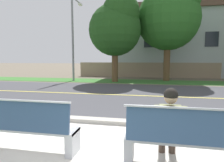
# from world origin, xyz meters

# --- Properties ---
(ground_plane) EXTENTS (140.00, 140.00, 0.00)m
(ground_plane) POSITION_xyz_m (0.00, 8.00, 0.00)
(ground_plane) COLOR #665B4C
(sidewalk_pavement) EXTENTS (44.00, 3.60, 0.01)m
(sidewalk_pavement) POSITION_xyz_m (0.00, 0.40, 0.01)
(sidewalk_pavement) COLOR beige
(sidewalk_pavement) RESTS_ON ground_plane
(curb_edge) EXTENTS (44.00, 0.30, 0.11)m
(curb_edge) POSITION_xyz_m (0.00, 2.35, 0.06)
(curb_edge) COLOR #ADA89E
(curb_edge) RESTS_ON ground_plane
(street_asphalt) EXTENTS (52.00, 8.00, 0.01)m
(street_asphalt) POSITION_xyz_m (0.00, 6.50, 0.00)
(street_asphalt) COLOR #424247
(street_asphalt) RESTS_ON ground_plane
(road_centre_line) EXTENTS (48.00, 0.14, 0.01)m
(road_centre_line) POSITION_xyz_m (0.00, 6.50, 0.01)
(road_centre_line) COLOR #E0CC4C
(road_centre_line) RESTS_ON ground_plane
(far_verge_grass) EXTENTS (48.00, 2.80, 0.02)m
(far_verge_grass) POSITION_xyz_m (0.00, 12.36, 0.01)
(far_verge_grass) COLOR #38702D
(far_verge_grass) RESTS_ON ground_plane
(bench_left) EXTENTS (1.92, 0.48, 1.01)m
(bench_left) POSITION_xyz_m (-1.40, 0.51, 0.46)
(bench_left) COLOR silver
(bench_left) RESTS_ON ground_plane
(bench_right) EXTENTS (1.92, 0.48, 1.01)m
(bench_right) POSITION_xyz_m (1.40, 0.51, 0.46)
(bench_right) COLOR #9EA0A8
(bench_right) RESTS_ON ground_plane
(seated_person_olive) EXTENTS (0.52, 0.68, 1.25)m
(seated_person_olive) POSITION_xyz_m (1.15, 0.68, 0.68)
(seated_person_olive) COLOR #47382D
(seated_person_olive) RESTS_ON ground_plane
(streetlamp) EXTENTS (0.24, 2.10, 6.65)m
(streetlamp) POSITION_xyz_m (-5.19, 12.17, 3.82)
(streetlamp) COLOR gray
(streetlamp) RESTS_ON ground_plane
(shade_tree_far_left) EXTENTS (3.87, 3.87, 6.39)m
(shade_tree_far_left) POSITION_xyz_m (-1.71, 11.85, 4.15)
(shade_tree_far_left) COLOR brown
(shade_tree_far_left) RESTS_ON ground_plane
(shade_tree_left) EXTENTS (4.79, 4.79, 7.91)m
(shade_tree_left) POSITION_xyz_m (2.23, 13.34, 5.14)
(shade_tree_left) COLOR brown
(shade_tree_left) RESTS_ON ground_plane
(garden_wall) EXTENTS (13.00, 0.36, 1.40)m
(garden_wall) POSITION_xyz_m (0.41, 16.15, 0.70)
(garden_wall) COLOR gray
(garden_wall) RESTS_ON ground_plane
(house_across_street) EXTENTS (12.79, 6.91, 6.90)m
(house_across_street) POSITION_xyz_m (3.38, 19.35, 3.49)
(house_across_street) COLOR #A3ADB2
(house_across_street) RESTS_ON ground_plane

